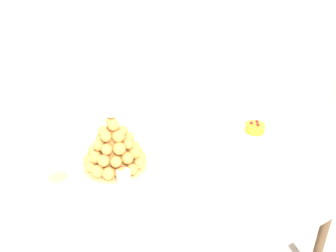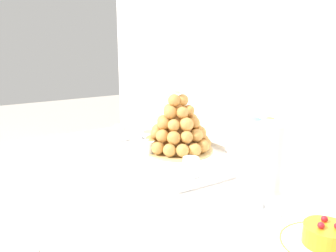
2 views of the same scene
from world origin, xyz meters
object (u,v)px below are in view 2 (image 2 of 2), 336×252
at_px(dessert_cup_centre, 191,168).
at_px(macaron_goblet, 264,155).
at_px(dessert_cup_left, 121,133).
at_px(creme_brulee_ramekin, 151,134).
at_px(fruit_tart_plate, 326,240).
at_px(croquembouche, 178,126).
at_px(serving_tray, 169,152).
at_px(dessert_cup_mid_left, 148,148).
at_px(wine_glass, 184,118).

relative_size(dessert_cup_centre, macaron_goblet, 0.24).
bearing_deg(dessert_cup_left, creme_brulee_ramekin, 77.66).
bearing_deg(fruit_tart_plate, croquembouche, 172.27).
xyz_separation_m(croquembouche, fruit_tart_plate, (0.67, -0.09, -0.09)).
bearing_deg(serving_tray, fruit_tart_plate, -5.16).
relative_size(serving_tray, creme_brulee_ramekin, 7.91).
height_order(dessert_cup_mid_left, macaron_goblet, macaron_goblet).
bearing_deg(serving_tray, creme_brulee_ramekin, 167.72).
relative_size(croquembouche, dessert_cup_left, 4.17).
bearing_deg(macaron_goblet, serving_tray, 174.25).
height_order(dessert_cup_left, macaron_goblet, macaron_goblet).
bearing_deg(creme_brulee_ramekin, fruit_tart_plate, -6.85).
xyz_separation_m(dessert_cup_mid_left, fruit_tart_plate, (0.69, 0.03, -0.02)).
xyz_separation_m(croquembouche, macaron_goblet, (0.48, -0.08, 0.04)).
bearing_deg(dessert_cup_centre, dessert_cup_left, -179.57).
relative_size(serving_tray, wine_glass, 4.21).
bearing_deg(croquembouche, fruit_tart_plate, -7.73).
distance_m(dessert_cup_centre, wine_glass, 0.35).
bearing_deg(wine_glass, serving_tray, -65.26).
bearing_deg(croquembouche, dessert_cup_left, -156.32).
bearing_deg(dessert_cup_left, dessert_cup_centre, 0.43).
bearing_deg(croquembouche, dessert_cup_mid_left, -100.07).
relative_size(dessert_cup_left, macaron_goblet, 0.25).
bearing_deg(fruit_tart_plate, dessert_cup_mid_left, -177.82).
height_order(dessert_cup_left, wine_glass, wine_glass).
distance_m(dessert_cup_centre, macaron_goblet, 0.28).
xyz_separation_m(creme_brulee_ramekin, macaron_goblet, (0.71, -0.10, 0.12)).
bearing_deg(wine_glass, croquembouche, -49.34).
distance_m(dessert_cup_left, dessert_cup_centre, 0.48).
xyz_separation_m(serving_tray, fruit_tart_plate, (0.68, -0.06, 0.01)).
distance_m(dessert_cup_mid_left, wine_glass, 0.21).
bearing_deg(wine_glass, dessert_cup_centre, -31.69).
relative_size(dessert_cup_mid_left, creme_brulee_ramekin, 0.64).
height_order(fruit_tart_plate, wine_glass, wine_glass).
distance_m(serving_tray, creme_brulee_ramekin, 0.21).
xyz_separation_m(serving_tray, wine_glass, (-0.05, 0.10, 0.11)).
relative_size(macaron_goblet, fruit_tart_plate, 1.30).
xyz_separation_m(croquembouche, dessert_cup_left, (-0.25, -0.11, -0.07)).
xyz_separation_m(serving_tray, creme_brulee_ramekin, (-0.21, 0.05, 0.01)).
height_order(macaron_goblet, fruit_tart_plate, macaron_goblet).
height_order(croquembouche, dessert_cup_mid_left, croquembouche).
distance_m(serving_tray, dessert_cup_mid_left, 0.09).
xyz_separation_m(dessert_cup_mid_left, dessert_cup_centre, (0.25, 0.01, 0.00)).
distance_m(serving_tray, croquembouche, 0.10).
bearing_deg(fruit_tart_plate, macaron_goblet, 176.44).
distance_m(dessert_cup_mid_left, creme_brulee_ramekin, 0.24).
bearing_deg(creme_brulee_ramekin, croquembouche, -4.20).
bearing_deg(wine_glass, fruit_tart_plate, -12.47).
distance_m(croquembouche, dessert_cup_mid_left, 0.14).
height_order(dessert_cup_centre, wine_glass, wine_glass).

